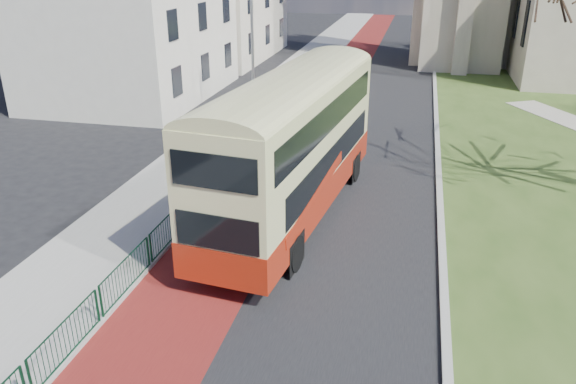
% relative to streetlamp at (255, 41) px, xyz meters
% --- Properties ---
extents(ground, '(160.00, 160.00, 0.00)m').
position_rel_streetlamp_xyz_m(ground, '(4.35, -18.00, -4.59)').
color(ground, black).
rests_on(ground, ground).
extents(road_carriageway, '(9.00, 120.00, 0.01)m').
position_rel_streetlamp_xyz_m(road_carriageway, '(5.85, 2.00, -4.59)').
color(road_carriageway, black).
rests_on(road_carriageway, ground).
extents(bus_lane, '(3.40, 120.00, 0.01)m').
position_rel_streetlamp_xyz_m(bus_lane, '(3.15, 2.00, -4.59)').
color(bus_lane, '#591414').
rests_on(bus_lane, ground).
extents(pavement_west, '(4.00, 120.00, 0.12)m').
position_rel_streetlamp_xyz_m(pavement_west, '(-0.65, 2.00, -4.53)').
color(pavement_west, gray).
rests_on(pavement_west, ground).
extents(kerb_west, '(0.25, 120.00, 0.13)m').
position_rel_streetlamp_xyz_m(kerb_west, '(1.35, 2.00, -4.53)').
color(kerb_west, '#999993').
rests_on(kerb_west, ground).
extents(kerb_east, '(0.25, 80.00, 0.13)m').
position_rel_streetlamp_xyz_m(kerb_east, '(10.45, 4.00, -4.53)').
color(kerb_east, '#999993').
rests_on(kerb_east, ground).
extents(pedestrian_railing, '(0.07, 24.00, 1.12)m').
position_rel_streetlamp_xyz_m(pedestrian_railing, '(1.40, -14.00, -4.04)').
color(pedestrian_railing, '#0B331E').
rests_on(pedestrian_railing, ground).
extents(streetlamp, '(2.13, 0.18, 8.00)m').
position_rel_streetlamp_xyz_m(streetlamp, '(0.00, 0.00, 0.00)').
color(streetlamp, gray).
rests_on(streetlamp, pavement_west).
extents(bus, '(4.30, 12.71, 5.21)m').
position_rel_streetlamp_xyz_m(bus, '(4.97, -12.36, -1.62)').
color(bus, maroon).
rests_on(bus, ground).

